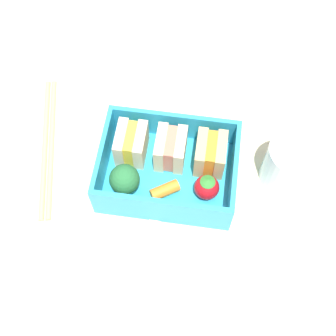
% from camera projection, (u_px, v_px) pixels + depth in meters
% --- Properties ---
extents(ground_plane, '(1.20, 1.20, 0.02)m').
position_uv_depth(ground_plane, '(168.00, 181.00, 0.63)').
color(ground_plane, beige).
extents(bento_tray, '(0.17, 0.13, 0.01)m').
position_uv_depth(bento_tray, '(168.00, 175.00, 0.61)').
color(bento_tray, '#2B9FC4').
rests_on(bento_tray, ground_plane).
extents(bento_rim, '(0.17, 0.13, 0.05)m').
position_uv_depth(bento_rim, '(168.00, 165.00, 0.58)').
color(bento_rim, '#2B9FC4').
rests_on(bento_rim, bento_tray).
extents(sandwich_left, '(0.04, 0.05, 0.04)m').
position_uv_depth(sandwich_left, '(131.00, 144.00, 0.60)').
color(sandwich_left, beige).
rests_on(sandwich_left, bento_tray).
extents(sandwich_center_left, '(0.04, 0.05, 0.04)m').
position_uv_depth(sandwich_center_left, '(171.00, 149.00, 0.60)').
color(sandwich_center_left, beige).
rests_on(sandwich_center_left, bento_tray).
extents(sandwich_center, '(0.04, 0.05, 0.04)m').
position_uv_depth(sandwich_center, '(210.00, 154.00, 0.59)').
color(sandwich_center, tan).
rests_on(sandwich_center, bento_tray).
extents(broccoli_floret, '(0.04, 0.04, 0.05)m').
position_uv_depth(broccoli_floret, '(125.00, 180.00, 0.57)').
color(broccoli_floret, '#92D060').
rests_on(broccoli_floret, bento_tray).
extents(carrot_stick_far_left, '(0.04, 0.03, 0.02)m').
position_uv_depth(carrot_stick_far_left, '(166.00, 190.00, 0.59)').
color(carrot_stick_far_left, orange).
rests_on(carrot_stick_far_left, bento_tray).
extents(strawberry_far_left, '(0.03, 0.03, 0.04)m').
position_uv_depth(strawberry_far_left, '(207.00, 187.00, 0.58)').
color(strawberry_far_left, red).
rests_on(strawberry_far_left, bento_tray).
extents(chopstick_pair, '(0.06, 0.22, 0.01)m').
position_uv_depth(chopstick_pair, '(48.00, 145.00, 0.63)').
color(chopstick_pair, tan).
rests_on(chopstick_pair, ground_plane).
extents(drinking_glass, '(0.07, 0.07, 0.07)m').
position_uv_depth(drinking_glass, '(290.00, 164.00, 0.59)').
color(drinking_glass, white).
rests_on(drinking_glass, ground_plane).
extents(folded_napkin, '(0.18, 0.16, 0.00)m').
position_uv_depth(folded_napkin, '(180.00, 285.00, 0.55)').
color(folded_napkin, silver).
rests_on(folded_napkin, ground_plane).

